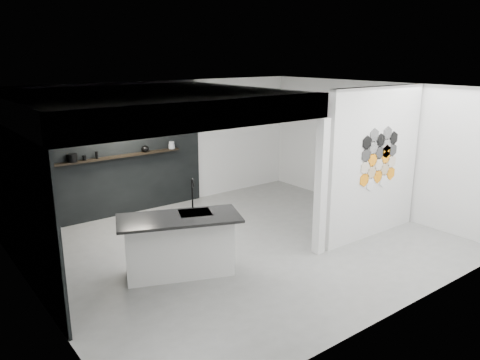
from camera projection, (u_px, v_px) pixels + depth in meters
name	position (u px, v px, depth m)	size (l,w,h in m)	color
floor	(246.00, 246.00, 8.45)	(7.00, 6.00, 0.01)	slate
partition_panel	(374.00, 163.00, 8.63)	(2.45, 0.15, 2.80)	silver
bay_clad_back	(108.00, 163.00, 9.66)	(4.40, 0.04, 2.35)	black
bay_clad_left	(19.00, 207.00, 6.87)	(0.04, 4.00, 2.35)	black
bulkhead	(148.00, 104.00, 7.79)	(4.40, 4.00, 0.40)	silver
corner_column	(321.00, 188.00, 7.86)	(0.16, 0.16, 2.35)	silver
fascia_beam	(213.00, 115.00, 6.32)	(4.40, 0.16, 0.40)	silver
wall_basin	(41.00, 228.00, 6.94)	(0.40, 0.60, 0.12)	silver
display_shelf	(114.00, 157.00, 9.60)	(3.00, 0.15, 0.04)	black
kitchen_island	(179.00, 244.00, 7.24)	(2.02, 1.45, 1.49)	silver
stockpot	(72.00, 158.00, 9.08)	(0.19, 0.19, 0.16)	black
kettle	(145.00, 149.00, 9.99)	(0.17, 0.17, 0.14)	black
glass_bowl	(172.00, 146.00, 10.38)	(0.14, 0.14, 0.10)	gray
glass_vase	(172.00, 145.00, 10.37)	(0.11, 0.11, 0.16)	gray
bottle_dark	(97.00, 155.00, 9.37)	(0.05, 0.05, 0.14)	black
utensil_cup	(84.00, 158.00, 9.23)	(0.08, 0.08, 0.10)	black
hex_tile_cluster	(380.00, 158.00, 8.55)	(1.04, 0.02, 1.16)	orange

